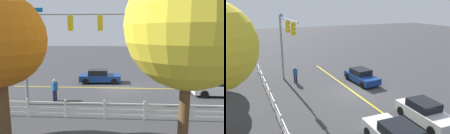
{
  "view_description": "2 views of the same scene",
  "coord_description": "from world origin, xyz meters",
  "views": [
    {
      "loc": [
        -0.72,
        19.15,
        5.15
      ],
      "look_at": [
        0.45,
        1.68,
        2.26
      ],
      "focal_mm": 33.91,
      "sensor_mm": 36.0,
      "label": 1
    },
    {
      "loc": [
        -17.26,
        9.24,
        7.67
      ],
      "look_at": [
        0.75,
        1.17,
        2.26
      ],
      "focal_mm": 37.14,
      "sensor_mm": 36.0,
      "label": 2
    }
  ],
  "objects": [
    {
      "name": "ground_plane",
      "position": [
        0.0,
        0.0,
        0.0
      ],
      "size": [
        120.0,
        120.0,
        0.0
      ],
      "primitive_type": "plane",
      "color": "#38383A"
    },
    {
      "name": "car_0",
      "position": [
        1.96,
        -1.95,
        0.66
      ],
      "size": [
        4.24,
        2.04,
        1.38
      ],
      "rotation": [
        0.0,
        0.0,
        3.2
      ],
      "color": "navy",
      "rests_on": "ground_plane"
    },
    {
      "name": "car_1",
      "position": [
        -8.55,
        1.8,
        0.71
      ],
      "size": [
        4.69,
        2.06,
        1.5
      ],
      "rotation": [
        0.0,
        0.0,
        -0.02
      ],
      "color": "silver",
      "rests_on": "ground_plane"
    },
    {
      "name": "pedestrian",
      "position": [
        4.61,
        4.1,
        0.93
      ],
      "size": [
        0.43,
        0.48,
        1.69
      ],
      "rotation": [
        0.0,
        0.0,
        5.72
      ],
      "color": "#191E3F",
      "rests_on": "ground_plane"
    },
    {
      "name": "signal_assembly",
      "position": [
        4.17,
        4.94,
        4.76
      ],
      "size": [
        7.08,
        0.38,
        6.76
      ],
      "color": "gray",
      "rests_on": "ground_plane"
    },
    {
      "name": "tree_1",
      "position": [
        -3.17,
        10.52,
        5.41
      ],
      "size": [
        5.15,
        5.15,
        8.0
      ],
      "color": "brown",
      "rests_on": "ground_plane"
    },
    {
      "name": "car_2",
      "position": [
        -6.84,
        -1.74,
        0.7
      ],
      "size": [
        4.35,
        1.91,
        1.46
      ],
      "rotation": [
        0.0,
        0.0,
        3.11
      ],
      "color": "silver",
      "rests_on": "ground_plane"
    },
    {
      "name": "white_rail_fence",
      "position": [
        -3.0,
        7.17,
        0.6
      ],
      "size": [
        26.1,
        0.1,
        1.15
      ],
      "color": "white",
      "rests_on": "ground_plane"
    },
    {
      "name": "lane_center_stripe",
      "position": [
        -4.0,
        0.0,
        0.0
      ],
      "size": [
        28.0,
        0.16,
        0.01
      ],
      "primitive_type": "cube",
      "color": "gold",
      "rests_on": "ground_plane"
    }
  ]
}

